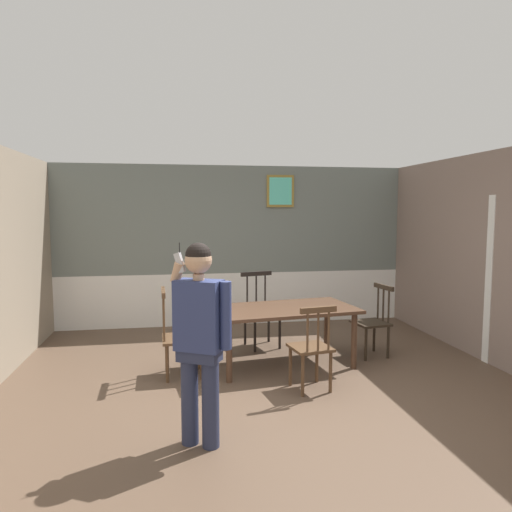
{
  "coord_description": "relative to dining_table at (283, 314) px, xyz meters",
  "views": [
    {
      "loc": [
        -0.93,
        -4.43,
        1.91
      ],
      "look_at": [
        -0.22,
        -0.21,
        1.49
      ],
      "focal_mm": 32.77,
      "sensor_mm": 36.0,
      "label": 1
    }
  ],
  "objects": [
    {
      "name": "person_figure",
      "position": [
        -1.1,
        -1.83,
        0.3
      ],
      "size": [
        0.49,
        0.35,
        1.66
      ],
      "rotation": [
        0.0,
        0.0,
        2.65
      ],
      "color": "#282E49",
      "rests_on": "ground_plane"
    },
    {
      "name": "chair_near_window",
      "position": [
        0.12,
        -0.85,
        -0.18
      ],
      "size": [
        0.46,
        0.46,
        0.93
      ],
      "rotation": [
        0.0,
        0.0,
        0.16
      ],
      "color": "#513823",
      "rests_on": "ground_plane"
    },
    {
      "name": "chair_at_table_head",
      "position": [
        1.25,
        0.17,
        -0.18
      ],
      "size": [
        0.47,
        0.47,
        0.94
      ],
      "rotation": [
        0.0,
        0.0,
        1.72
      ],
      "color": "#2D2319",
      "rests_on": "ground_plane"
    },
    {
      "name": "room_back_partition",
      "position": [
        -0.33,
        2.25,
        0.64
      ],
      "size": [
        5.89,
        0.17,
        2.65
      ],
      "color": "slate",
      "rests_on": "ground_plane"
    },
    {
      "name": "chair_by_doorway",
      "position": [
        -1.26,
        -0.17,
        -0.17
      ],
      "size": [
        0.5,
        0.5,
        1.02
      ],
      "rotation": [
        0.0,
        0.0,
        4.76
      ],
      "color": "#513823",
      "rests_on": "ground_plane"
    },
    {
      "name": "ground_plane",
      "position": [
        -0.33,
        -1.07,
        -0.64
      ],
      "size": [
        7.3,
        7.3,
        0.0
      ],
      "primitive_type": "plane",
      "color": "brown"
    },
    {
      "name": "chair_opposite_corner",
      "position": [
        -0.12,
        0.86,
        -0.16
      ],
      "size": [
        0.56,
        0.56,
        1.04
      ],
      "rotation": [
        0.0,
        0.0,
        3.37
      ],
      "color": "black",
      "rests_on": "ground_plane"
    },
    {
      "name": "dining_table",
      "position": [
        0.0,
        0.0,
        0.0
      ],
      "size": [
        1.87,
        1.18,
        0.72
      ],
      "rotation": [
        0.0,
        0.0,
        0.14
      ],
      "color": "#4C3323",
      "rests_on": "ground_plane"
    }
  ]
}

